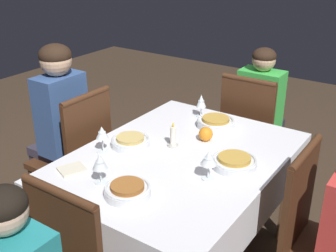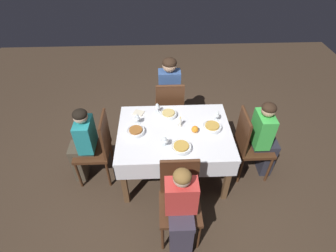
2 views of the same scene
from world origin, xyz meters
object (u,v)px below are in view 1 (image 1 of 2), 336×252
Objects in this scene: person_adult_denim at (58,125)px; napkin_red_folded at (72,169)px; bowl_north at (130,141)px; dining_table at (179,170)px; person_child_green at (262,114)px; wine_glass_north at (102,134)px; bowl_south at (234,162)px; bowl_west at (127,190)px; candle_centerpiece at (173,138)px; wine_glass_east at (201,102)px; wine_glass_south at (209,159)px; orange_fruit at (206,134)px; chair_south at (319,240)px; chair_east at (252,132)px; bowl_east at (216,122)px; wine_glass_west at (100,163)px; chair_north at (77,154)px.

person_adult_denim is 8.00× the size of napkin_red_folded.
napkin_red_folded is at bearing 169.90° from bowl_north.
person_child_green reaches higher than dining_table.
wine_glass_north is at bearing 150.90° from bowl_north.
bowl_west is at bearing 151.12° from bowl_south.
bowl_north is 0.49m from bowl_west.
wine_glass_east is at bearing 11.22° from candle_centerpiece.
orange_fruit is at bearing 31.36° from wine_glass_south.
dining_table is 0.58m from wine_glass_east.
bowl_south and bowl_west have the same top height.
chair_south is at bearing -118.85° from wine_glass_east.
person_adult_denim is at bearing 91.03° from chair_south.
person_adult_denim reaches higher than napkin_red_folded.
candle_centerpiece is at bearing 84.36° from person_child_green.
wine_glass_east is at bearing 64.50° from chair_east.
chair_east is 0.54m from wine_glass_east.
wine_glass_north reaches higher than bowl_east.
person_adult_denim is at bearing 85.11° from wine_glass_south.
candle_centerpiece is 0.56m from napkin_red_folded.
orange_fruit is 0.53× the size of napkin_red_folded.
orange_fruit is at bearing 73.01° from chair_south.
person_child_green is 7.67× the size of wine_glass_south.
wine_glass_west is (-0.37, -0.13, 0.08)m from bowl_north.
bowl_west is at bearing -92.25° from napkin_red_folded.
wine_glass_west is at bearing 160.41° from dining_table.
person_adult_denim is 8.45× the size of wine_glass_south.
orange_fruit is (0.66, -0.18, -0.06)m from wine_glass_west.
napkin_red_folded is at bearing 141.02° from dining_table.
wine_glass_north is at bearing 152.20° from bowl_east.
napkin_red_folded is at bearing 74.99° from chair_east.
bowl_south is at bearing -92.40° from candle_centerpiece.
bowl_east is at bearing -8.52° from wine_glass_west.
chair_south is 4.23× the size of bowl_east.
bowl_south is at bearing -78.90° from bowl_north.
chair_east is 0.94m from bowl_south.
candle_centerpiece is 1.76× the size of orange_fruit.
bowl_east is 1.00× the size of bowl_south.
bowl_east is 2.82× the size of orange_fruit.
chair_north reaches higher than wine_glass_east.
wine_glass_south reaches higher than bowl_north.
bowl_east is at bearing -118.81° from wine_glass_east.
chair_east reaches higher than bowl_west.
chair_south is at bearing -89.26° from dining_table.
orange_fruit is (0.43, -0.38, -0.07)m from wine_glass_north.
bowl_west is at bearing -177.96° from dining_table.
wine_glass_south is 0.95× the size of napkin_red_folded.
chair_north is 0.54m from wine_glass_north.
wine_glass_east is 1.82× the size of orange_fruit.
chair_south is (-0.91, -0.74, 0.00)m from chair_east.
chair_south is 0.92m from bowl_east.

